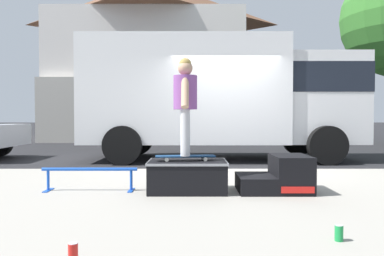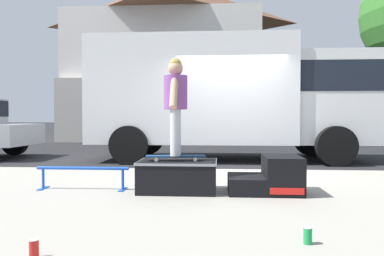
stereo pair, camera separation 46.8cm
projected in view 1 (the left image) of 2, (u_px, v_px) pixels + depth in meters
ground_plane at (230, 171)px, 7.62m from camera, size 140.00×140.00×0.00m
sidewalk_slab at (254, 202)px, 4.62m from camera, size 50.00×5.00×0.12m
skate_box at (187, 175)px, 4.95m from camera, size 1.02×0.69×0.40m
kicker_ramp at (279, 176)px, 4.95m from camera, size 0.93×0.70×0.48m
grind_rail at (89, 174)px, 4.99m from camera, size 1.26×0.28×0.31m
skateboard at (185, 156)px, 4.94m from camera, size 0.80×0.29×0.07m
skater_kid at (185, 98)px, 4.92m from camera, size 0.31×0.65×1.27m
soda_can at (72, 252)px, 2.54m from camera, size 0.07×0.07×0.13m
soda_can_b at (338, 233)px, 2.97m from camera, size 0.07×0.07×0.13m
box_truck at (221, 94)px, 9.77m from camera, size 6.91×2.63×3.05m
house_behind at (151, 58)px, 20.03m from camera, size 9.54×8.22×8.40m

